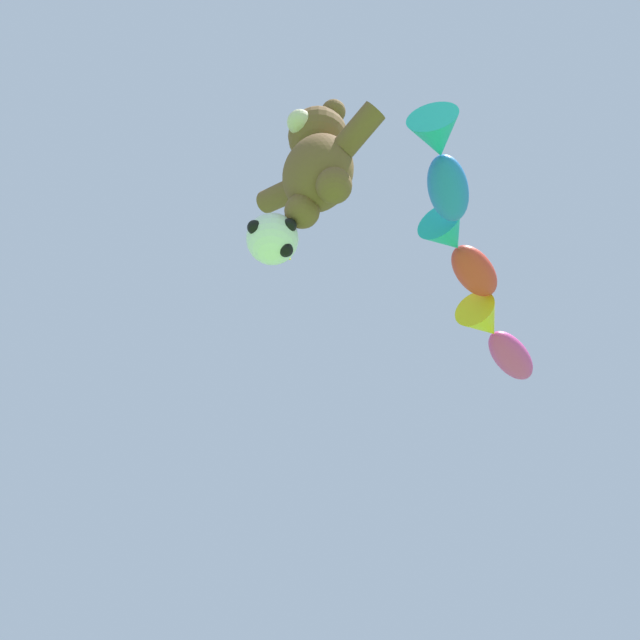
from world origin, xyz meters
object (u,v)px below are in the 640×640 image
fish_kite_cobalt (443,164)px  fish_kite_magenta (498,339)px  soccer_ball_kite (273,239)px  diamond_kite (289,204)px  fish_kite_crimson (462,254)px  teddy_bear_kite (318,161)px

fish_kite_cobalt → fish_kite_magenta: (-1.67, 4.07, 0.14)m
soccer_ball_kite → diamond_kite: size_ratio=0.31×
fish_kite_cobalt → diamond_kite: 3.87m
fish_kite_crimson → teddy_bear_kite: bearing=-90.5°
fish_kite_crimson → diamond_kite: (-2.36, -2.11, 1.66)m
teddy_bear_kite → fish_kite_cobalt: size_ratio=1.13×
fish_kite_cobalt → fish_kite_magenta: bearing=112.3°
teddy_bear_kite → diamond_kite: diamond_kite is taller
fish_kite_crimson → diamond_kite: 3.58m
fish_kite_crimson → diamond_kite: size_ratio=0.86×
fish_kite_cobalt → teddy_bear_kite: bearing=-119.4°
fish_kite_crimson → fish_kite_cobalt: bearing=-63.3°
soccer_ball_kite → fish_kite_magenta: fish_kite_magenta is taller
fish_kite_crimson → fish_kite_magenta: fish_kite_crimson is taller
teddy_bear_kite → soccer_ball_kite: bearing=-173.1°
diamond_kite → fish_kite_cobalt: bearing=3.3°
diamond_kite → fish_kite_magenta: bearing=68.7°
fish_kite_magenta → diamond_kite: size_ratio=1.00×
fish_kite_crimson → fish_kite_magenta: 2.26m
soccer_ball_kite → fish_kite_magenta: size_ratio=0.31×
teddy_bear_kite → fish_kite_magenta: size_ratio=0.95×
fish_kite_cobalt → diamond_kite: bearing=-176.7°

